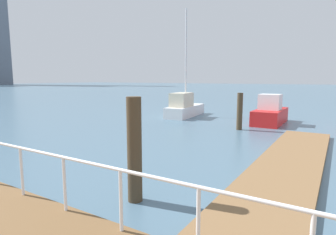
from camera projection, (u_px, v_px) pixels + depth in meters
The scene contains 6 objects.
ground_plane at pixel (37, 153), 11.06m from camera, with size 300.00×300.00×0.00m, color slate.
floating_dock at pixel (287, 168), 8.98m from camera, with size 12.83×2.00×0.18m, color olive.
dock_piling_0 at pixel (134, 150), 6.59m from camera, with size 0.35×0.35×2.50m, color #473826.
dock_piling_1 at pixel (240, 111), 15.96m from camera, with size 0.32×0.32×2.12m, color #473826.
moored_boat_1 at pixel (270, 113), 18.24m from camera, with size 4.12×1.64×1.92m.
moored_boat_2 at pixel (184, 107), 21.68m from camera, with size 4.99×2.00×8.09m.
Camera 1 is at (-6.47, 9.98, 2.91)m, focal length 30.02 mm.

